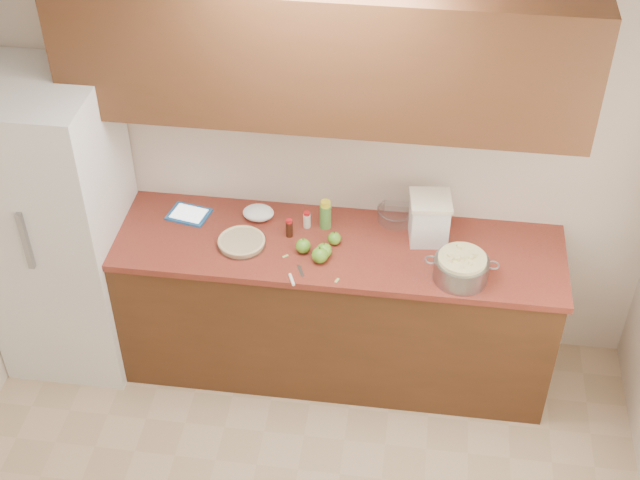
# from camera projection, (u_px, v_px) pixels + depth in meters

# --- Properties ---
(room_shell) EXTENTS (3.60, 3.60, 3.60)m
(room_shell) POSITION_uv_depth(u_px,v_px,m) (266.00, 411.00, 3.41)
(room_shell) COLOR tan
(room_shell) RESTS_ON ground
(counter_run) EXTENTS (2.64, 0.68, 0.92)m
(counter_run) POSITION_uv_depth(u_px,v_px,m) (318.00, 304.00, 5.07)
(counter_run) COLOR #4C2915
(counter_run) RESTS_ON ground
(upper_cabinets) EXTENTS (2.60, 0.34, 0.70)m
(upper_cabinets) POSITION_uv_depth(u_px,v_px,m) (322.00, 56.00, 4.24)
(upper_cabinets) COLOR #4F2918
(upper_cabinets) RESTS_ON room_shell
(fridge) EXTENTS (0.70, 0.70, 1.80)m
(fridge) POSITION_uv_depth(u_px,v_px,m) (59.00, 227.00, 4.91)
(fridge) COLOR silver
(fridge) RESTS_ON ground
(pie) EXTENTS (0.26, 0.26, 0.04)m
(pie) POSITION_uv_depth(u_px,v_px,m) (242.00, 242.00, 4.74)
(pie) COLOR silver
(pie) RESTS_ON counter_run
(colander) EXTENTS (0.38, 0.28, 0.14)m
(colander) POSITION_uv_depth(u_px,v_px,m) (461.00, 268.00, 4.52)
(colander) COLOR gray
(colander) RESTS_ON counter_run
(flour_canister) EXTENTS (0.24, 0.24, 0.26)m
(flour_canister) POSITION_uv_depth(u_px,v_px,m) (429.00, 218.00, 4.72)
(flour_canister) COLOR white
(flour_canister) RESTS_ON counter_run
(tablet) EXTENTS (0.25, 0.21, 0.02)m
(tablet) POSITION_uv_depth(u_px,v_px,m) (189.00, 214.00, 4.95)
(tablet) COLOR #205C9D
(tablet) RESTS_ON counter_run
(paring_knife) EXTENTS (0.08, 0.17, 0.02)m
(paring_knife) POSITION_uv_depth(u_px,v_px,m) (293.00, 278.00, 4.55)
(paring_knife) COLOR gray
(paring_knife) RESTS_ON counter_run
(lemon_bottle) EXTENTS (0.06, 0.06, 0.17)m
(lemon_bottle) POSITION_uv_depth(u_px,v_px,m) (325.00, 215.00, 4.83)
(lemon_bottle) COLOR #4C8C38
(lemon_bottle) RESTS_ON counter_run
(cinnamon_shaker) EXTENTS (0.04, 0.04, 0.10)m
(cinnamon_shaker) POSITION_uv_depth(u_px,v_px,m) (307.00, 220.00, 4.85)
(cinnamon_shaker) COLOR beige
(cinnamon_shaker) RESTS_ON counter_run
(vanilla_bottle) EXTENTS (0.04, 0.04, 0.11)m
(vanilla_bottle) POSITION_uv_depth(u_px,v_px,m) (289.00, 228.00, 4.79)
(vanilla_bottle) COLOR black
(vanilla_bottle) RESTS_ON counter_run
(mixing_bowl) EXTENTS (0.21, 0.21, 0.08)m
(mixing_bowl) POSITION_uv_depth(u_px,v_px,m) (396.00, 214.00, 4.90)
(mixing_bowl) COLOR silver
(mixing_bowl) RESTS_ON counter_run
(paper_towel) EXTENTS (0.19, 0.16, 0.07)m
(paper_towel) POSITION_uv_depth(u_px,v_px,m) (258.00, 213.00, 4.92)
(paper_towel) COLOR white
(paper_towel) RESTS_ON counter_run
(apple_left) EXTENTS (0.08, 0.08, 0.09)m
(apple_left) POSITION_uv_depth(u_px,v_px,m) (303.00, 246.00, 4.69)
(apple_left) COLOR #559423
(apple_left) RESTS_ON counter_run
(apple_center) EXTENTS (0.07, 0.07, 0.08)m
(apple_center) POSITION_uv_depth(u_px,v_px,m) (334.00, 238.00, 4.75)
(apple_center) COLOR #559423
(apple_center) RESTS_ON counter_run
(apple_front) EXTENTS (0.09, 0.09, 0.10)m
(apple_front) POSITION_uv_depth(u_px,v_px,m) (320.00, 255.00, 4.63)
(apple_front) COLOR #559423
(apple_front) RESTS_ON counter_run
(apple_extra) EXTENTS (0.08, 0.08, 0.10)m
(apple_extra) POSITION_uv_depth(u_px,v_px,m) (324.00, 250.00, 4.66)
(apple_extra) COLOR #559423
(apple_extra) RESTS_ON counter_run
(peel_a) EXTENTS (0.02, 0.04, 0.00)m
(peel_a) POSITION_uv_depth(u_px,v_px,m) (337.00, 280.00, 4.54)
(peel_a) COLOR #A0C761
(peel_a) RESTS_ON counter_run
(peel_b) EXTENTS (0.03, 0.03, 0.00)m
(peel_b) POSITION_uv_depth(u_px,v_px,m) (285.00, 256.00, 4.69)
(peel_b) COLOR #A0C761
(peel_b) RESTS_ON counter_run
(peel_c) EXTENTS (0.04, 0.05, 0.00)m
(peel_c) POSITION_uv_depth(u_px,v_px,m) (315.00, 259.00, 4.67)
(peel_c) COLOR #A0C761
(peel_c) RESTS_ON counter_run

